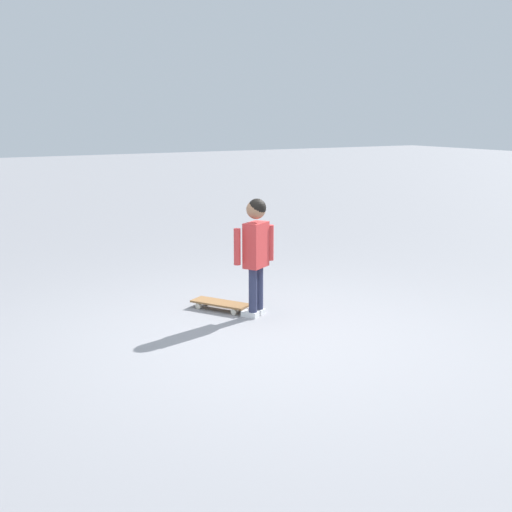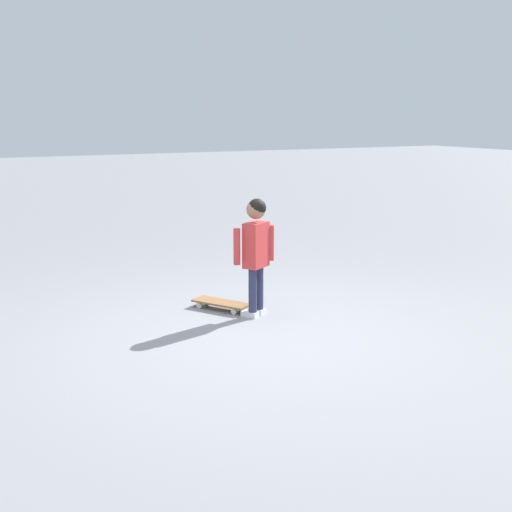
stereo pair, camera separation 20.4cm
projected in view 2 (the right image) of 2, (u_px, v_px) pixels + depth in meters
ground_plane at (256, 339)px, 5.35m from camera, size 50.00×50.00×0.00m
child_person at (256, 244)px, 5.85m from camera, size 0.41×0.26×1.06m
skateboard at (221, 303)px, 6.17m from camera, size 0.45×0.57×0.07m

